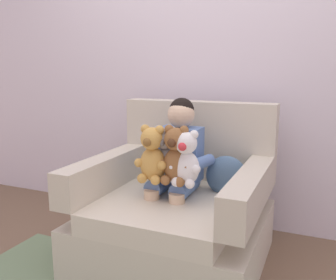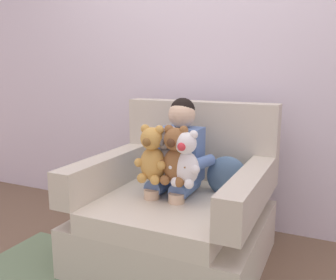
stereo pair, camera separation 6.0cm
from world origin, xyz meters
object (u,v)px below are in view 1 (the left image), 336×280
Objects in this scene: armchair at (178,212)px; throw_pillow at (227,176)px; plush_grey at (165,155)px; seated_child at (177,158)px; plush_honey at (152,156)px; plush_brown at (176,157)px; plush_white at (186,160)px.

armchair reaches higher than throw_pillow.
plush_grey is at bearing -142.82° from throw_pillow.
seated_child is 3.17× the size of throw_pillow.
plush_honey is at bearing -120.87° from armchair.
plush_brown is at bearing -128.84° from throw_pillow.
plush_white is 0.95× the size of plush_honey.
plush_honey is (-0.10, -0.16, 0.39)m from armchair.
armchair reaches higher than plush_white.
plush_grey is (0.05, 0.07, -0.00)m from plush_honey.
seated_child is 0.22m from plush_honey.
armchair is 3.32× the size of plush_white.
plush_honey is 0.99× the size of plush_brown.
seated_child is 0.20m from plush_brown.
plush_brown is at bearing -69.61° from seated_child.
plush_white is at bearing 3.33° from plush_honey.
plush_white is 0.20m from plush_honey.
plush_grey is 0.96× the size of plush_brown.
plush_brown reaches higher than plush_white.
plush_honey is 0.09m from plush_grey.
armchair is 0.34m from seated_child.
plush_brown is (-0.06, 0.01, 0.01)m from plush_white.
armchair is at bearing 57.98° from plush_honey.
seated_child is at bearing 131.35° from plush_brown.
plush_honey is 1.29× the size of throw_pillow.
plush_brown is 1.31× the size of throw_pillow.
seated_child is 0.33m from throw_pillow.
throw_pillow is at bearing 71.88° from plush_brown.
plush_white is (0.13, -0.18, 0.05)m from seated_child.
plush_brown is at bearing 168.20° from plush_white.
armchair is 0.38m from throw_pillow.
throw_pillow is (0.23, 0.28, -0.17)m from plush_brown.
armchair is 0.42m from plush_brown.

